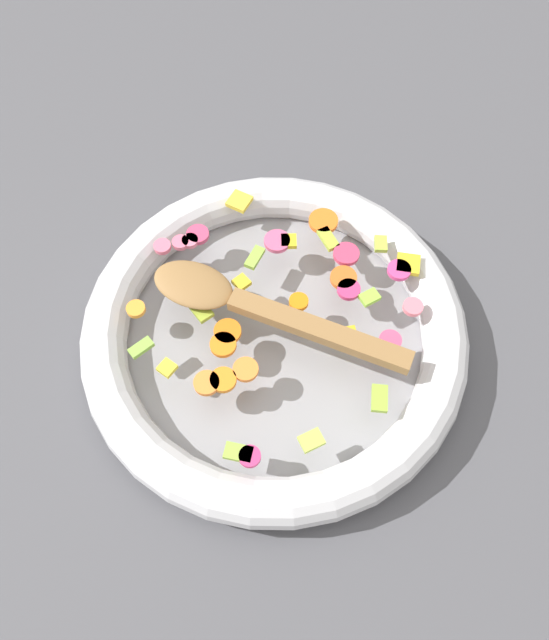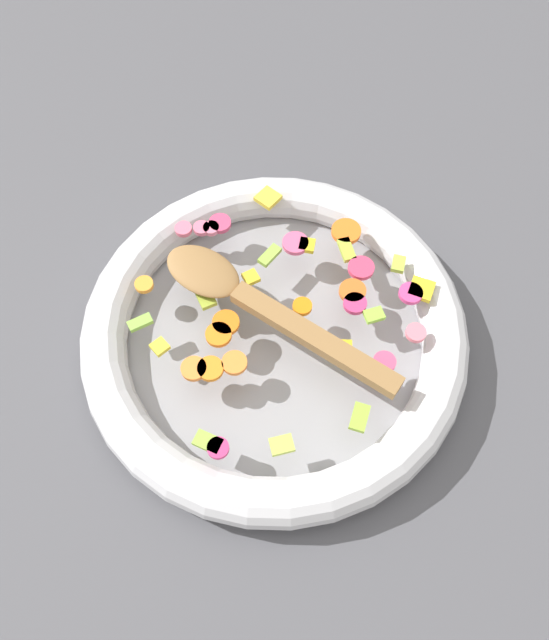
# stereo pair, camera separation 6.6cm
# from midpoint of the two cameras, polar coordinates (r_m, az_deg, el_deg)

# --- Properties ---
(ground_plane) EXTENTS (4.00, 4.00, 0.00)m
(ground_plane) POSITION_cam_midpoint_polar(r_m,az_deg,el_deg) (0.71, 2.67, -2.18)
(ground_plane) COLOR #4C4C51
(skillet) EXTENTS (0.42, 0.42, 0.05)m
(skillet) POSITION_cam_midpoint_polar(r_m,az_deg,el_deg) (0.69, 2.75, -1.37)
(skillet) COLOR gray
(skillet) RESTS_ON ground_plane
(chopped_vegetables) EXTENTS (0.32, 0.32, 0.01)m
(chopped_vegetables) POSITION_cam_midpoint_polar(r_m,az_deg,el_deg) (0.67, 4.04, 1.51)
(chopped_vegetables) COLOR orange
(chopped_vegetables) RESTS_ON skillet
(wooden_spoon) EXTENTS (0.27, 0.17, 0.01)m
(wooden_spoon) POSITION_cam_midpoint_polar(r_m,az_deg,el_deg) (0.66, 0.88, 1.48)
(wooden_spoon) COLOR olive
(wooden_spoon) RESTS_ON chopped_vegetables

